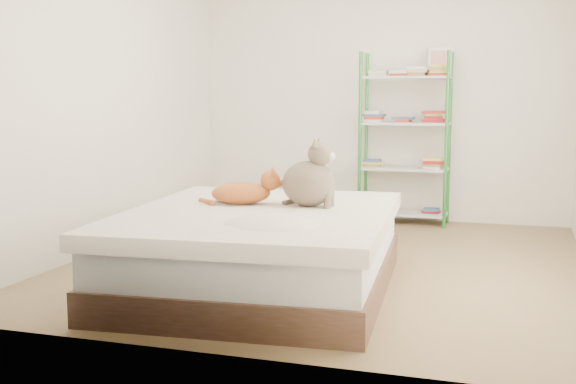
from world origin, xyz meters
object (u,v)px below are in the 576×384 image
at_px(bed, 260,250).
at_px(grey_cat, 309,173).
at_px(white_bin, 284,201).
at_px(cardboard_box, 362,218).
at_px(shelf_unit, 406,135).
at_px(orange_cat, 241,190).

relative_size(bed, grey_cat, 4.99).
distance_m(grey_cat, white_bin, 2.47).
bearing_deg(bed, cardboard_box, 76.83).
distance_m(bed, grey_cat, 0.61).
bearing_deg(grey_cat, cardboard_box, -1.66).
height_order(grey_cat, shelf_unit, shelf_unit).
bearing_deg(white_bin, orange_cat, -79.54).
bearing_deg(cardboard_box, grey_cat, -92.28).
relative_size(cardboard_box, white_bin, 1.27).
relative_size(bed, orange_cat, 4.64).
bearing_deg(bed, grey_cat, 38.47).
height_order(bed, shelf_unit, shelf_unit).
distance_m(bed, white_bin, 2.57).
height_order(bed, orange_cat, orange_cat).
xyz_separation_m(bed, shelf_unit, (0.55, 2.78, 0.62)).
bearing_deg(grey_cat, shelf_unit, -7.06).
bearing_deg(grey_cat, orange_cat, 95.92).
bearing_deg(bed, shelf_unit, 74.38).
xyz_separation_m(grey_cat, cardboard_box, (0.03, 1.67, -0.58)).
bearing_deg(cardboard_box, white_bin, 146.74).
relative_size(orange_cat, grey_cat, 1.07).
relative_size(grey_cat, white_bin, 1.08).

